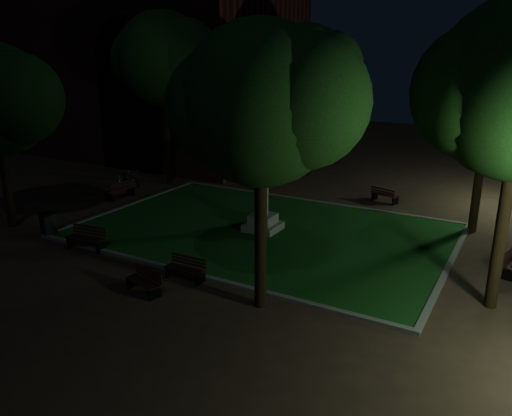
{
  "coord_description": "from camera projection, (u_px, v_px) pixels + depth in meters",
  "views": [
    {
      "loc": [
        9.71,
        -15.68,
        7.32
      ],
      "look_at": [
        0.22,
        1.0,
        1.36
      ],
      "focal_mm": 35.0,
      "sensor_mm": 36.0,
      "label": 1
    }
  ],
  "objects": [
    {
      "name": "building_main",
      "position": [
        152.0,
        53.0,
        36.51
      ],
      "size": [
        20.0,
        12.0,
        15.0
      ],
      "color": "#471D19",
      "rests_on": "ground"
    },
    {
      "name": "tree_nw",
      "position": [
        164.0,
        59.0,
        27.43
      ],
      "size": [
        6.34,
        5.17,
        9.63
      ],
      "color": "black",
      "rests_on": "ground"
    },
    {
      "name": "bench_near_right",
      "position": [
        186.0,
        269.0,
        16.81
      ],
      "size": [
        1.44,
        0.53,
        0.78
      ],
      "rotation": [
        0.0,
        0.0,
        0.02
      ],
      "color": "black",
      "rests_on": "ground"
    },
    {
      "name": "bicycle",
      "position": [
        128.0,
        178.0,
        28.58
      ],
      "size": [
        1.99,
        0.98,
        1.0
      ],
      "primitive_type": "imported",
      "rotation": [
        0.0,
        0.0,
        1.4
      ],
      "color": "black",
      "rests_on": "ground"
    },
    {
      "name": "trash_bin",
      "position": [
        48.0,
        224.0,
        20.81
      ],
      "size": [
        0.7,
        0.7,
        0.99
      ],
      "color": "black",
      "rests_on": "ground"
    },
    {
      "name": "lamppost_nw",
      "position": [
        183.0,
        125.0,
        32.68
      ],
      "size": [
        1.18,
        0.28,
        4.0
      ],
      "color": "black",
      "rests_on": "ground"
    },
    {
      "name": "lawn",
      "position": [
        263.0,
        231.0,
        21.42
      ],
      "size": [
        15.0,
        10.0,
        0.08
      ],
      "primitive_type": "cube",
      "color": "#185118",
      "rests_on": "ground"
    },
    {
      "name": "bench_west_near",
      "position": [
        87.0,
        239.0,
        19.43
      ],
      "size": [
        1.67,
        0.75,
        0.89
      ],
      "rotation": [
        0.0,
        0.0,
        0.12
      ],
      "color": "black",
      "rests_on": "ground"
    },
    {
      "name": "ground",
      "position": [
        239.0,
        246.0,
        19.77
      ],
      "size": [
        80.0,
        80.0,
        0.0
      ],
      "primitive_type": "plane",
      "color": "#463123"
    },
    {
      "name": "tree_se",
      "position": [
        264.0,
        105.0,
        13.3
      ],
      "size": [
        5.51,
        4.5,
        8.27
      ],
      "color": "black",
      "rests_on": "ground"
    },
    {
      "name": "tree_far_north",
      "position": [
        307.0,
        68.0,
        28.88
      ],
      "size": [
        6.25,
        5.1,
        9.04
      ],
      "color": "black",
      "rests_on": "ground"
    },
    {
      "name": "monument",
      "position": [
        263.0,
        210.0,
        21.14
      ],
      "size": [
        1.4,
        1.4,
        3.2
      ],
      "color": "#9B988E",
      "rests_on": "lawn"
    },
    {
      "name": "bench_near_left",
      "position": [
        145.0,
        282.0,
        15.88
      ],
      "size": [
        1.45,
        0.8,
        0.76
      ],
      "rotation": [
        0.0,
        0.0,
        -0.24
      ],
      "color": "black",
      "rests_on": "ground"
    },
    {
      "name": "lawn_kerb",
      "position": [
        263.0,
        230.0,
        21.41
      ],
      "size": [
        15.4,
        10.4,
        0.12
      ],
      "color": "slate",
      "rests_on": "ground"
    },
    {
      "name": "bench_left_side",
      "position": [
        120.0,
        190.0,
        26.18
      ],
      "size": [
        0.74,
        1.74,
        0.93
      ],
      "rotation": [
        0.0,
        0.0,
        -1.66
      ],
      "color": "black",
      "rests_on": "ground"
    },
    {
      "name": "tree_ne",
      "position": [
        491.0,
        108.0,
        19.91
      ],
      "size": [
        5.07,
        4.13,
        7.29
      ],
      "color": "black",
      "rests_on": "ground"
    },
    {
      "name": "tree_north_wl",
      "position": [
        271.0,
        80.0,
        25.94
      ],
      "size": [
        5.62,
        4.59,
        8.3
      ],
      "color": "black",
      "rests_on": "ground"
    },
    {
      "name": "bench_far_side",
      "position": [
        384.0,
        195.0,
        25.51
      ],
      "size": [
        1.52,
        0.95,
        0.79
      ],
      "rotation": [
        0.0,
        0.0,
        2.8
      ],
      "color": "black",
      "rests_on": "ground"
    }
  ]
}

